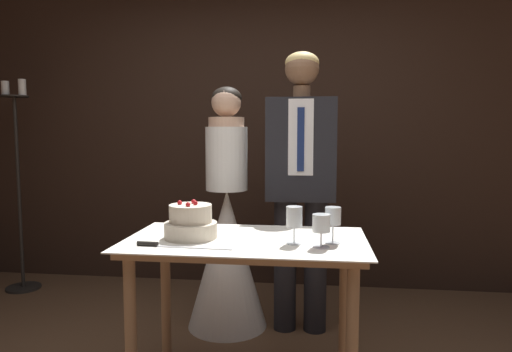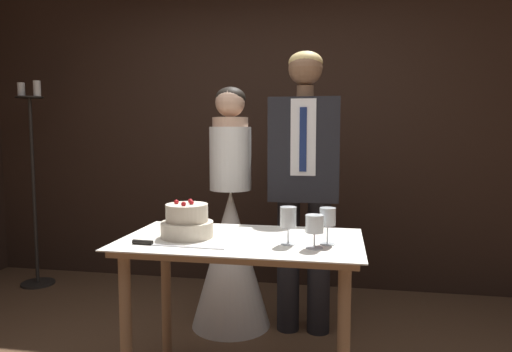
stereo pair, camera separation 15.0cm
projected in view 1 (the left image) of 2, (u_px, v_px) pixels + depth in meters
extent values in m
cube|color=black|center=(265.00, 120.00, 3.97)|extent=(5.54, 0.12, 2.88)
cylinder|color=#8E6B4C|center=(131.00, 337.00, 2.11)|extent=(0.06, 0.06, 0.76)
cylinder|color=#8E6B4C|center=(352.00, 350.00, 1.99)|extent=(0.06, 0.06, 0.76)
cylinder|color=#8E6B4C|center=(166.00, 298.00, 2.62)|extent=(0.06, 0.06, 0.76)
cylinder|color=#8E6B4C|center=(344.00, 306.00, 2.49)|extent=(0.06, 0.06, 0.76)
cube|color=#8E6B4C|center=(246.00, 243.00, 2.26)|extent=(1.13, 0.63, 0.03)
cube|color=white|center=(246.00, 239.00, 2.26)|extent=(1.19, 0.69, 0.01)
cylinder|color=beige|center=(191.00, 230.00, 2.28)|extent=(0.26, 0.26, 0.08)
cylinder|color=beige|center=(191.00, 214.00, 2.27)|extent=(0.21, 0.21, 0.09)
sphere|color=red|center=(195.00, 203.00, 2.25)|extent=(0.02, 0.02, 0.02)
sphere|color=red|center=(194.00, 202.00, 2.30)|extent=(0.02, 0.02, 0.02)
sphere|color=red|center=(180.00, 203.00, 2.26)|extent=(0.02, 0.02, 0.02)
sphere|color=red|center=(188.00, 205.00, 2.20)|extent=(0.02, 0.02, 0.02)
cube|color=silver|center=(195.00, 248.00, 2.08)|extent=(0.35, 0.04, 0.00)
cylinder|color=black|center=(148.00, 244.00, 2.11)|extent=(0.10, 0.03, 0.02)
cylinder|color=silver|center=(321.00, 247.00, 2.09)|extent=(0.08, 0.08, 0.00)
cylinder|color=silver|center=(321.00, 239.00, 2.09)|extent=(0.01, 0.01, 0.07)
cylinder|color=silver|center=(321.00, 223.00, 2.08)|extent=(0.08, 0.08, 0.08)
cylinder|color=maroon|center=(321.00, 229.00, 2.08)|extent=(0.07, 0.07, 0.02)
cylinder|color=silver|center=(333.00, 243.00, 2.17)|extent=(0.07, 0.07, 0.00)
cylinder|color=silver|center=(333.00, 234.00, 2.16)|extent=(0.01, 0.01, 0.09)
cylinder|color=silver|center=(333.00, 216.00, 2.15)|extent=(0.08, 0.08, 0.08)
cylinder|color=maroon|center=(333.00, 221.00, 2.16)|extent=(0.06, 0.06, 0.03)
cylinder|color=silver|center=(294.00, 243.00, 2.16)|extent=(0.07, 0.07, 0.00)
cylinder|color=silver|center=(294.00, 235.00, 2.15)|extent=(0.01, 0.01, 0.08)
cylinder|color=silver|center=(294.00, 217.00, 2.14)|extent=(0.08, 0.08, 0.10)
cylinder|color=maroon|center=(294.00, 224.00, 2.15)|extent=(0.06, 0.06, 0.03)
cone|color=white|center=(227.00, 259.00, 3.11)|extent=(0.54, 0.54, 0.94)
cylinder|color=white|center=(227.00, 159.00, 3.04)|extent=(0.28, 0.28, 0.42)
cylinder|color=#DBAD8E|center=(226.00, 122.00, 3.02)|extent=(0.24, 0.24, 0.06)
sphere|color=#DBAD8E|center=(226.00, 102.00, 3.01)|extent=(0.20, 0.20, 0.20)
ellipsoid|color=black|center=(227.00, 98.00, 3.02)|extent=(0.20, 0.20, 0.15)
cylinder|color=black|center=(285.00, 265.00, 3.06)|extent=(0.15, 0.15, 0.89)
cylinder|color=black|center=(315.00, 266.00, 3.04)|extent=(0.15, 0.15, 0.89)
cube|color=black|center=(301.00, 149.00, 2.98)|extent=(0.45, 0.24, 0.67)
cube|color=white|center=(301.00, 137.00, 2.85)|extent=(0.16, 0.01, 0.48)
cube|color=navy|center=(301.00, 139.00, 2.84)|extent=(0.04, 0.01, 0.40)
cylinder|color=brown|center=(302.00, 92.00, 2.94)|extent=(0.11, 0.11, 0.08)
sphere|color=brown|center=(302.00, 69.00, 2.93)|extent=(0.22, 0.22, 0.22)
ellipsoid|color=#D6B770|center=(302.00, 63.00, 2.94)|extent=(0.22, 0.22, 0.14)
cylinder|color=black|center=(24.00, 287.00, 3.90)|extent=(0.28, 0.28, 0.02)
cylinder|color=black|center=(19.00, 194.00, 3.82)|extent=(0.03, 0.03, 1.60)
cylinder|color=black|center=(14.00, 96.00, 3.74)|extent=(0.22, 0.22, 0.01)
cylinder|color=white|center=(5.00, 88.00, 3.75)|extent=(0.06, 0.06, 0.12)
cylinder|color=white|center=(22.00, 87.00, 3.73)|extent=(0.06, 0.06, 0.13)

